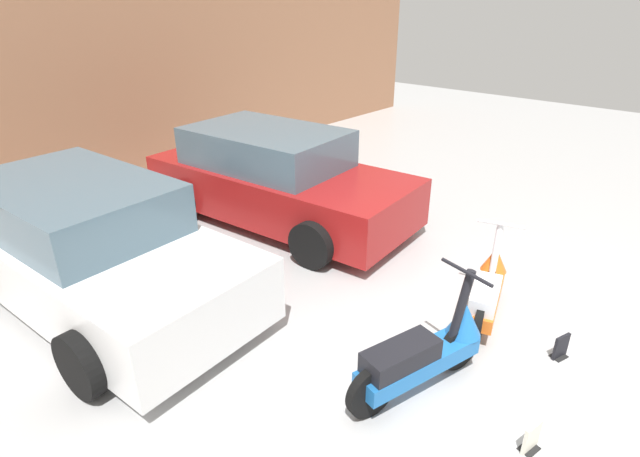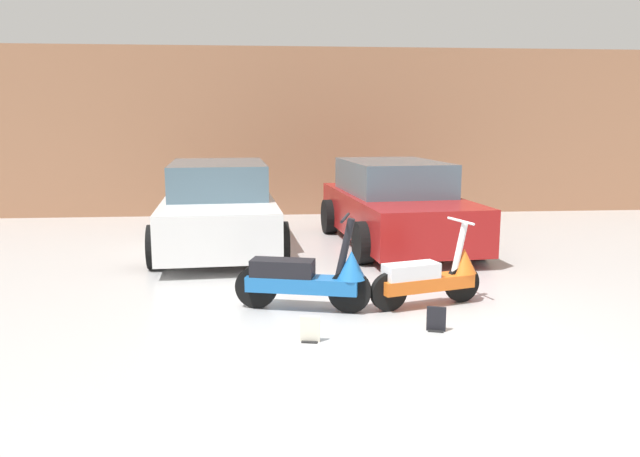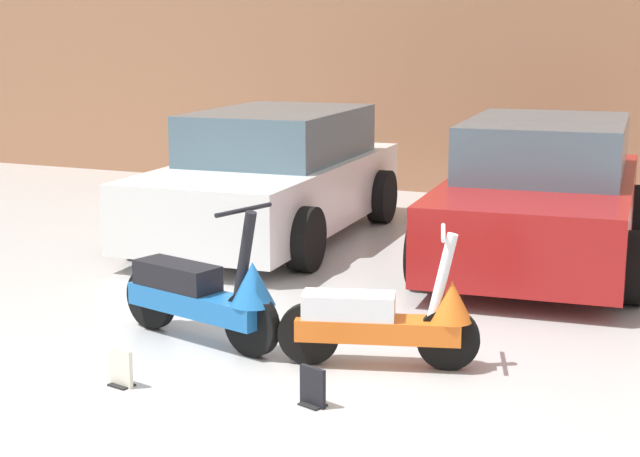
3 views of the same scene
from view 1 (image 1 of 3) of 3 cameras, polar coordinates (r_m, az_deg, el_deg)
ground_plane at (r=5.42m, az=20.37°, el=-14.66°), size 28.00×28.00×0.00m
wall_back at (r=10.13m, az=-24.99°, el=14.82°), size 19.60×0.12×3.79m
scooter_front_left at (r=4.76m, az=11.92°, el=-13.63°), size 1.56×0.72×1.11m
scooter_front_right at (r=5.91m, az=18.64°, el=-6.52°), size 1.41×0.68×1.01m
car_rear_left at (r=6.35m, az=-24.88°, el=-1.83°), size 2.29×4.40×1.46m
car_rear_center at (r=7.94m, az=-4.96°, el=5.74°), size 2.38×4.44×1.46m
placard_near_left_scooter at (r=4.65m, az=22.99°, el=-21.26°), size 0.20×0.15×0.26m
placard_near_right_scooter at (r=5.69m, az=25.80°, el=-12.17°), size 0.20×0.16×0.26m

